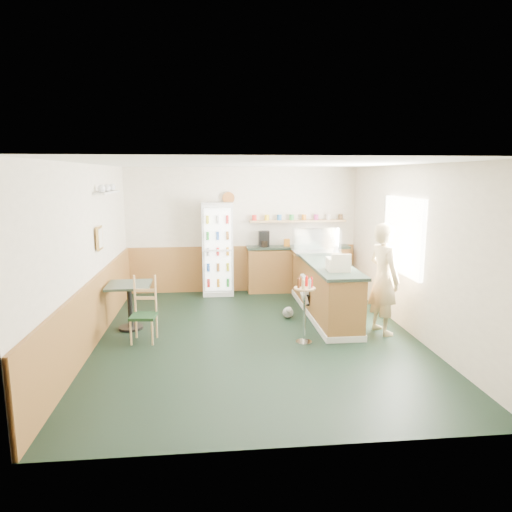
{
  "coord_description": "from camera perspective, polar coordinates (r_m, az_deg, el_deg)",
  "views": [
    {
      "loc": [
        -0.7,
        -6.87,
        2.54
      ],
      "look_at": [
        0.05,
        0.6,
        1.2
      ],
      "focal_mm": 32.0,
      "sensor_mm": 36.0,
      "label": 1
    }
  ],
  "objects": [
    {
      "name": "ground",
      "position": [
        7.36,
        0.05,
        -10.07
      ],
      "size": [
        6.0,
        6.0,
        0.0
      ],
      "primitive_type": "plane",
      "color": "black",
      "rests_on": "ground"
    },
    {
      "name": "cash_register",
      "position": [
        7.5,
        10.21,
        -1.02
      ],
      "size": [
        0.38,
        0.39,
        0.2
      ],
      "primitive_type": "cube",
      "rotation": [
        0.0,
        0.0,
        -0.08
      ],
      "color": "beige",
      "rests_on": "service_counter"
    },
    {
      "name": "room_envelope",
      "position": [
        7.68,
        -2.19,
        2.52
      ],
      "size": [
        5.04,
        6.02,
        2.72
      ],
      "color": "beige",
      "rests_on": "ground"
    },
    {
      "name": "drinks_fridge",
      "position": [
        9.74,
        -4.82,
        0.88
      ],
      "size": [
        0.65,
        0.54,
        1.97
      ],
      "color": "silver",
      "rests_on": "ground"
    },
    {
      "name": "cafe_table",
      "position": [
        7.85,
        -15.53,
        -4.99
      ],
      "size": [
        0.72,
        0.72,
        0.77
      ],
      "rotation": [
        0.0,
        0.0,
        0.03
      ],
      "color": "black",
      "rests_on": "ground"
    },
    {
      "name": "shopkeeper",
      "position": [
        7.58,
        15.67,
        -2.75
      ],
      "size": [
        0.57,
        0.69,
        1.8
      ],
      "primitive_type": "imported",
      "rotation": [
        0.0,
        0.0,
        1.84
      ],
      "color": "tan",
      "rests_on": "ground"
    },
    {
      "name": "display_case",
      "position": [
        8.94,
        7.55,
        1.81
      ],
      "size": [
        0.89,
        0.46,
        0.5
      ],
      "color": "silver",
      "rests_on": "service_counter"
    },
    {
      "name": "cafe_chair",
      "position": [
        7.29,
        -13.84,
        -6.2
      ],
      "size": [
        0.41,
        0.41,
        1.01
      ],
      "rotation": [
        0.0,
        0.0,
        -0.09
      ],
      "color": "black",
      "rests_on": "ground"
    },
    {
      "name": "back_counter",
      "position": [
        10.05,
        5.17,
        -1.35
      ],
      "size": [
        2.24,
        0.42,
        1.69
      ],
      "color": "#905D2E",
      "rests_on": "ground"
    },
    {
      "name": "dog_doorstop",
      "position": [
        8.26,
        4.04,
        -7.01
      ],
      "size": [
        0.19,
        0.25,
        0.23
      ],
      "rotation": [
        0.0,
        0.0,
        -0.1
      ],
      "color": "gray",
      "rests_on": "ground"
    },
    {
      "name": "condiment_stand",
      "position": [
        6.96,
        6.09,
        -5.66
      ],
      "size": [
        0.32,
        0.32,
        1.01
      ],
      "rotation": [
        0.0,
        0.0,
        0.06
      ],
      "color": "silver",
      "rests_on": "ground"
    },
    {
      "name": "newspaper_rack",
      "position": [
        8.36,
        6.12,
        -4.19
      ],
      "size": [
        0.09,
        0.43,
        0.51
      ],
      "color": "black",
      "rests_on": "ground"
    },
    {
      "name": "service_counter",
      "position": [
        8.46,
        8.45,
        -4.21
      ],
      "size": [
        0.68,
        3.01,
        1.01
      ],
      "color": "#905D2E",
      "rests_on": "ground"
    }
  ]
}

